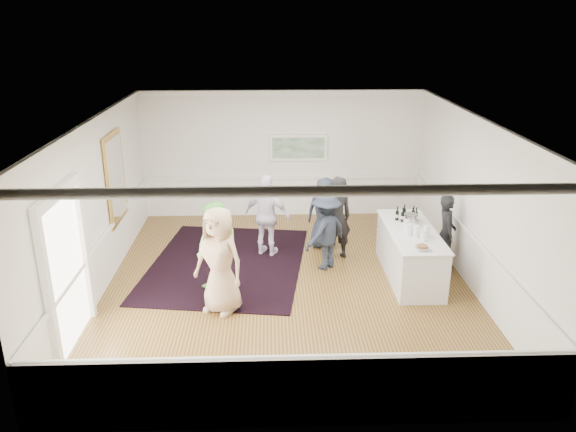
{
  "coord_description": "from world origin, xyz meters",
  "views": [
    {
      "loc": [
        -0.34,
        -9.77,
        4.97
      ],
      "look_at": [
        0.01,
        0.2,
        1.33
      ],
      "focal_mm": 35.0,
      "sensor_mm": 36.0,
      "label": 1
    }
  ],
  "objects_px": {
    "ice_bucket": "(410,220)",
    "guest_dark_b": "(336,218)",
    "serving_table": "(410,253)",
    "guest_navy": "(324,213)",
    "guest_lilac": "(267,216)",
    "guest_green": "(217,250)",
    "guest_tan": "(219,261)",
    "bartender": "(446,233)",
    "guest_dark_a": "(326,231)",
    "nut_bowl": "(422,247)"
  },
  "relations": [
    {
      "from": "guest_dark_a",
      "to": "ice_bucket",
      "type": "bearing_deg",
      "value": 130.56
    },
    {
      "from": "guest_lilac",
      "to": "guest_navy",
      "type": "xyz_separation_m",
      "value": [
        1.25,
        0.37,
        -0.09
      ]
    },
    {
      "from": "serving_table",
      "to": "guest_green",
      "type": "relative_size",
      "value": 1.36
    },
    {
      "from": "serving_table",
      "to": "guest_tan",
      "type": "height_order",
      "value": "guest_tan"
    },
    {
      "from": "nut_bowl",
      "to": "guest_dark_a",
      "type": "bearing_deg",
      "value": 138.22
    },
    {
      "from": "serving_table",
      "to": "guest_tan",
      "type": "bearing_deg",
      "value": -161.36
    },
    {
      "from": "bartender",
      "to": "guest_dark_b",
      "type": "relative_size",
      "value": 0.88
    },
    {
      "from": "guest_tan",
      "to": "guest_dark_b",
      "type": "height_order",
      "value": "guest_tan"
    },
    {
      "from": "nut_bowl",
      "to": "ice_bucket",
      "type": "bearing_deg",
      "value": 86.59
    },
    {
      "from": "bartender",
      "to": "guest_tan",
      "type": "height_order",
      "value": "guest_tan"
    },
    {
      "from": "guest_navy",
      "to": "nut_bowl",
      "type": "height_order",
      "value": "guest_navy"
    },
    {
      "from": "guest_navy",
      "to": "ice_bucket",
      "type": "distance_m",
      "value": 2.07
    },
    {
      "from": "guest_tan",
      "to": "nut_bowl",
      "type": "height_order",
      "value": "guest_tan"
    },
    {
      "from": "guest_dark_a",
      "to": "nut_bowl",
      "type": "distance_m",
      "value": 2.13
    },
    {
      "from": "guest_tan",
      "to": "guest_navy",
      "type": "distance_m",
      "value": 3.47
    },
    {
      "from": "bartender",
      "to": "guest_lilac",
      "type": "relative_size",
      "value": 0.9
    },
    {
      "from": "ice_bucket",
      "to": "nut_bowl",
      "type": "height_order",
      "value": "ice_bucket"
    },
    {
      "from": "guest_navy",
      "to": "nut_bowl",
      "type": "distance_m",
      "value": 2.93
    },
    {
      "from": "bartender",
      "to": "guest_tan",
      "type": "relative_size",
      "value": 0.83
    },
    {
      "from": "guest_navy",
      "to": "nut_bowl",
      "type": "xyz_separation_m",
      "value": [
        1.51,
        -2.5,
        0.23
      ]
    },
    {
      "from": "ice_bucket",
      "to": "guest_dark_b",
      "type": "bearing_deg",
      "value": 152.74
    },
    {
      "from": "guest_dark_a",
      "to": "guest_navy",
      "type": "xyz_separation_m",
      "value": [
        0.07,
        1.09,
        -0.0
      ]
    },
    {
      "from": "guest_tan",
      "to": "guest_navy",
      "type": "xyz_separation_m",
      "value": [
        2.07,
        2.78,
        -0.16
      ]
    },
    {
      "from": "ice_bucket",
      "to": "nut_bowl",
      "type": "distance_m",
      "value": 1.2
    },
    {
      "from": "nut_bowl",
      "to": "guest_green",
      "type": "bearing_deg",
      "value": 175.35
    },
    {
      "from": "serving_table",
      "to": "ice_bucket",
      "type": "xyz_separation_m",
      "value": [
        0.03,
        0.25,
        0.61
      ]
    },
    {
      "from": "guest_green",
      "to": "guest_dark_b",
      "type": "xyz_separation_m",
      "value": [
        2.36,
        1.6,
        0.01
      ]
    },
    {
      "from": "guest_green",
      "to": "guest_dark_a",
      "type": "relative_size",
      "value": 1.12
    },
    {
      "from": "ice_bucket",
      "to": "guest_navy",
      "type": "bearing_deg",
      "value": 140.33
    },
    {
      "from": "guest_lilac",
      "to": "serving_table",
      "type": "bearing_deg",
      "value": -179.74
    },
    {
      "from": "guest_green",
      "to": "guest_dark_b",
      "type": "height_order",
      "value": "guest_dark_b"
    },
    {
      "from": "guest_green",
      "to": "ice_bucket",
      "type": "bearing_deg",
      "value": 60.58
    },
    {
      "from": "serving_table",
      "to": "nut_bowl",
      "type": "bearing_deg",
      "value": -92.75
    },
    {
      "from": "bartender",
      "to": "guest_navy",
      "type": "height_order",
      "value": "guest_navy"
    },
    {
      "from": "serving_table",
      "to": "ice_bucket",
      "type": "relative_size",
      "value": 9.39
    },
    {
      "from": "guest_dark_a",
      "to": "guest_navy",
      "type": "bearing_deg",
      "value": -135.45
    },
    {
      "from": "bartender",
      "to": "guest_navy",
      "type": "relative_size",
      "value": 1.0
    },
    {
      "from": "guest_lilac",
      "to": "guest_navy",
      "type": "height_order",
      "value": "guest_lilac"
    },
    {
      "from": "guest_tan",
      "to": "serving_table",
      "type": "bearing_deg",
      "value": 48.71
    },
    {
      "from": "ice_bucket",
      "to": "nut_bowl",
      "type": "xyz_separation_m",
      "value": [
        -0.07,
        -1.19,
        -0.08
      ]
    },
    {
      "from": "guest_tan",
      "to": "nut_bowl",
      "type": "bearing_deg",
      "value": 34.53
    },
    {
      "from": "guest_navy",
      "to": "ice_bucket",
      "type": "xyz_separation_m",
      "value": [
        1.58,
        -1.31,
        0.3
      ]
    },
    {
      "from": "guest_dark_b",
      "to": "bartender",
      "type": "bearing_deg",
      "value": 147.23
    },
    {
      "from": "guest_tan",
      "to": "guest_green",
      "type": "distance_m",
      "value": 0.59
    },
    {
      "from": "bartender",
      "to": "guest_navy",
      "type": "distance_m",
      "value": 2.65
    },
    {
      "from": "serving_table",
      "to": "bartender",
      "type": "relative_size",
      "value": 1.53
    },
    {
      "from": "nut_bowl",
      "to": "guest_lilac",
      "type": "bearing_deg",
      "value": 142.29
    },
    {
      "from": "ice_bucket",
      "to": "guest_lilac",
      "type": "bearing_deg",
      "value": 161.59
    },
    {
      "from": "guest_green",
      "to": "guest_lilac",
      "type": "relative_size",
      "value": 1.01
    },
    {
      "from": "bartender",
      "to": "ice_bucket",
      "type": "relative_size",
      "value": 6.13
    }
  ]
}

